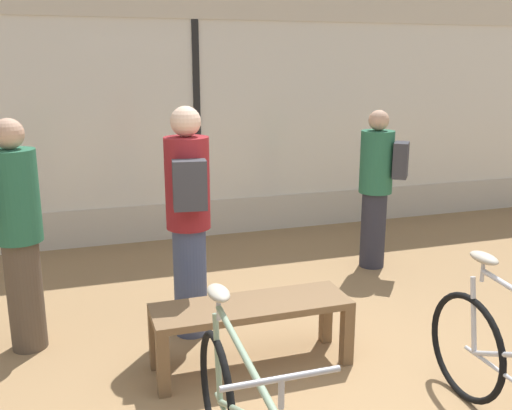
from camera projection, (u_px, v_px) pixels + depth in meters
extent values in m
cube|color=beige|center=(199.00, 218.00, 7.12)|extent=(12.00, 0.08, 0.45)
cube|color=silver|center=(197.00, 113.00, 6.80)|extent=(12.00, 0.04, 2.15)
cube|color=black|center=(197.00, 114.00, 6.78)|extent=(0.08, 0.02, 2.15)
torus|color=black|center=(217.00, 394.00, 3.14)|extent=(0.04, 0.70, 0.70)
cylinder|color=gray|center=(218.00, 358.00, 3.04)|extent=(0.03, 0.11, 0.49)
cylinder|color=gray|center=(245.00, 356.00, 2.51)|extent=(0.03, 0.92, 0.10)
cylinder|color=#B2B2B7|center=(219.00, 307.00, 2.93)|extent=(0.02, 0.02, 0.14)
ellipsoid|color=#B2A893|center=(218.00, 293.00, 2.91)|extent=(0.11, 0.22, 0.06)
cylinder|color=#B2B2B7|center=(281.00, 393.00, 2.07)|extent=(0.02, 0.02, 0.12)
cylinder|color=#ADADB2|center=(281.00, 378.00, 2.05)|extent=(0.46, 0.02, 0.02)
torus|color=black|center=(466.00, 347.00, 3.64)|extent=(0.04, 0.71, 0.71)
cylinder|color=#BCBCC1|center=(474.00, 315.00, 3.55)|extent=(0.03, 0.11, 0.49)
cylinder|color=#BCBCC1|center=(492.00, 366.00, 3.42)|extent=(0.03, 0.48, 0.03)
cylinder|color=#B2B2B7|center=(483.00, 270.00, 3.43)|extent=(0.02, 0.02, 0.14)
ellipsoid|color=#B2A893|center=(484.00, 258.00, 3.41)|extent=(0.11, 0.22, 0.06)
cube|color=brown|center=(252.00, 306.00, 3.99)|extent=(1.40, 0.44, 0.05)
cube|color=brown|center=(163.00, 365.00, 3.69)|extent=(0.08, 0.08, 0.44)
cube|color=brown|center=(347.00, 336.00, 4.08)|extent=(0.08, 0.08, 0.44)
cube|color=brown|center=(155.00, 340.00, 4.02)|extent=(0.08, 0.08, 0.44)
cube|color=brown|center=(326.00, 315.00, 4.42)|extent=(0.08, 0.08, 0.44)
cylinder|color=#2D2D38|center=(373.00, 230.00, 6.01)|extent=(0.36, 0.36, 0.81)
cylinder|color=#286647|center=(377.00, 162.00, 5.84)|extent=(0.48, 0.48, 0.64)
sphere|color=tan|center=(379.00, 120.00, 5.73)|extent=(0.21, 0.21, 0.21)
cube|color=#38383D|center=(401.00, 160.00, 5.76)|extent=(0.26, 0.28, 0.36)
cylinder|color=brown|center=(25.00, 295.00, 4.27)|extent=(0.32, 0.32, 0.85)
cylinder|color=#286647|center=(15.00, 196.00, 4.08)|extent=(0.42, 0.42, 0.67)
sphere|color=tan|center=(8.00, 134.00, 3.98)|extent=(0.22, 0.22, 0.22)
cylinder|color=#424C6B|center=(190.00, 281.00, 4.50)|extent=(0.29, 0.29, 0.88)
cylinder|color=maroon|center=(187.00, 183.00, 4.31)|extent=(0.38, 0.38, 0.70)
sphere|color=beige|center=(186.00, 121.00, 4.20)|extent=(0.23, 0.23, 0.23)
cube|color=#38383D|center=(190.00, 185.00, 4.07)|extent=(0.26, 0.17, 0.36)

